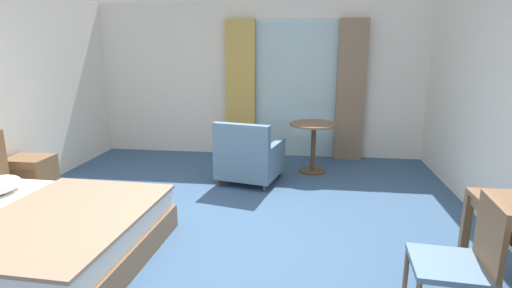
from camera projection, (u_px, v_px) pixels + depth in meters
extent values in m
cube|color=#38567A|center=(213.00, 253.00, 3.67)|extent=(6.09, 7.37, 0.10)
cube|color=white|center=(259.00, 80.00, 6.64)|extent=(5.69, 0.12, 2.56)
cube|color=silver|center=(295.00, 90.00, 6.52)|extent=(1.36, 0.02, 2.25)
cube|color=tan|center=(240.00, 90.00, 6.54)|extent=(0.49, 0.10, 2.26)
cube|color=#897056|center=(351.00, 91.00, 6.31)|extent=(0.45, 0.10, 2.26)
cube|color=brown|center=(35.00, 248.00, 3.41)|extent=(2.00, 1.82, 0.24)
cube|color=white|center=(32.00, 226.00, 3.36)|extent=(1.94, 1.76, 0.19)
cube|color=#99755B|center=(64.00, 217.00, 3.28)|extent=(1.34, 1.78, 0.03)
cube|color=brown|center=(31.00, 179.00, 4.72)|extent=(0.49, 0.40, 0.55)
cube|color=brown|center=(18.00, 176.00, 4.50)|extent=(0.41, 0.01, 0.13)
cube|color=brown|center=(464.00, 236.00, 3.11)|extent=(0.06, 0.06, 0.73)
cube|color=slate|center=(449.00, 265.00, 2.61)|extent=(0.51, 0.50, 0.04)
cube|color=brown|center=(491.00, 234.00, 2.51)|extent=(0.07, 0.45, 0.45)
cylinder|color=brown|center=(406.00, 273.00, 2.91)|extent=(0.04, 0.04, 0.39)
cylinder|color=brown|center=(470.00, 280.00, 2.82)|extent=(0.04, 0.04, 0.39)
cube|color=slate|center=(251.00, 164.00, 5.44)|extent=(0.92, 0.94, 0.30)
cube|color=slate|center=(241.00, 142.00, 5.04)|extent=(0.77, 0.29, 0.47)
cube|color=slate|center=(274.00, 150.00, 5.27)|extent=(0.28, 0.79, 0.16)
cube|color=slate|center=(228.00, 146.00, 5.50)|extent=(0.28, 0.79, 0.16)
cylinder|color=#4C3D2D|center=(280.00, 173.00, 5.68)|extent=(0.04, 0.04, 0.10)
cylinder|color=#4C3D2D|center=(239.00, 168.00, 5.90)|extent=(0.04, 0.04, 0.10)
cylinder|color=#4C3D2D|center=(264.00, 188.00, 5.07)|extent=(0.04, 0.04, 0.10)
cylinder|color=#4C3D2D|center=(219.00, 182.00, 5.29)|extent=(0.04, 0.04, 0.10)
cylinder|color=brown|center=(314.00, 124.00, 5.74)|extent=(0.70, 0.70, 0.03)
cylinder|color=brown|center=(313.00, 149.00, 5.82)|extent=(0.07, 0.07, 0.71)
cylinder|color=brown|center=(312.00, 171.00, 5.91)|extent=(0.39, 0.39, 0.02)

